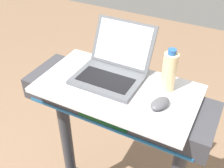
# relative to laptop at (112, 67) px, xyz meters

# --- Properties ---
(desk_board) EXTENTS (0.72, 0.40, 0.02)m
(desk_board) POSITION_rel_laptop_xyz_m (0.06, -0.07, -0.06)
(desk_board) COLOR silver
(desk_board) RESTS_ON treadmill_base
(laptop) EXTENTS (0.31, 0.33, 0.22)m
(laptop) POSITION_rel_laptop_xyz_m (0.00, 0.00, 0.00)
(laptop) COLOR #515459
(laptop) RESTS_ON desk_board
(computer_mouse) EXTENTS (0.09, 0.11, 0.03)m
(computer_mouse) POSITION_rel_laptop_xyz_m (0.28, -0.11, -0.03)
(computer_mouse) COLOR #4C4C51
(computer_mouse) RESTS_ON desk_board
(water_bottle) EXTENTS (0.06, 0.06, 0.20)m
(water_bottle) POSITION_rel_laptop_xyz_m (0.26, 0.02, 0.05)
(water_bottle) COLOR beige
(water_bottle) RESTS_ON desk_board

